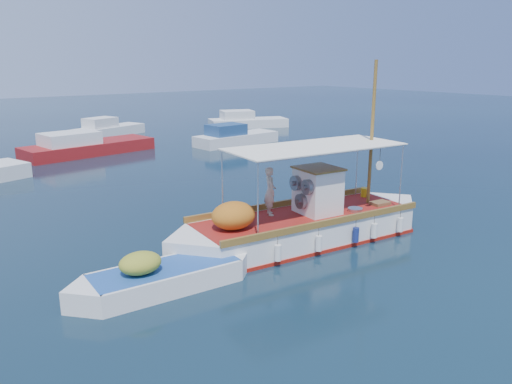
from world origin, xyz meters
TOP-DOWN VIEW (x-y plane):
  - ground at (0.00, 0.00)m, footprint 160.00×160.00m
  - fishing_caique at (0.20, -0.64)m, footprint 10.41×3.68m
  - dinghy at (-5.44, -1.13)m, footprint 5.62×1.81m
  - bg_boat_n at (-0.28, 20.59)m, footprint 8.95×4.05m
  - bg_boat_ne at (10.09, 17.94)m, footprint 6.77×2.70m
  - bg_boat_e at (16.74, 25.65)m, footprint 7.72×4.95m
  - bg_boat_far_n at (4.11, 27.95)m, footprint 6.46×3.94m

SIDE VIEW (x-z plane):
  - ground at x=0.00m, z-range 0.00..0.00m
  - dinghy at x=-5.44m, z-range -0.40..0.97m
  - bg_boat_n at x=-0.28m, z-range -0.41..1.39m
  - bg_boat_e at x=16.74m, z-range -0.41..1.39m
  - bg_boat_ne at x=10.09m, z-range -0.41..1.39m
  - bg_boat_far_n at x=4.11m, z-range -0.41..1.39m
  - fishing_caique at x=0.20m, z-range -2.63..3.75m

